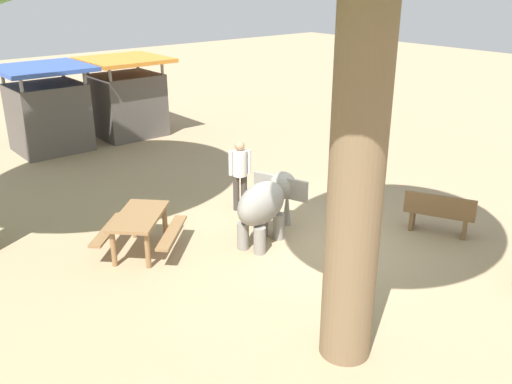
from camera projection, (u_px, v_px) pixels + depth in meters
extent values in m
plane|color=tan|center=(315.00, 243.00, 11.08)|extent=(60.00, 60.00, 0.00)
cylinder|color=gray|center=(263.00, 222.00, 11.38)|extent=(0.23, 0.23, 0.54)
cylinder|color=gray|center=(279.00, 226.00, 11.19)|extent=(0.23, 0.23, 0.54)
cylinder|color=gray|center=(243.00, 236.00, 10.79)|extent=(0.23, 0.23, 0.54)
cylinder|color=gray|center=(260.00, 240.00, 10.60)|extent=(0.23, 0.23, 0.54)
ellipsoid|color=gray|center=(261.00, 203.00, 10.77)|extent=(1.50, 1.08, 0.81)
sphere|color=gray|center=(282.00, 185.00, 11.39)|extent=(0.58, 0.58, 0.58)
cone|color=gray|center=(287.00, 205.00, 11.75)|extent=(0.18, 0.18, 0.91)
cube|color=gray|center=(264.00, 183.00, 11.51)|extent=(0.22, 0.47, 0.43)
cube|color=gray|center=(297.00, 190.00, 11.14)|extent=(0.22, 0.47, 0.43)
cylinder|color=#3F3833|center=(244.00, 192.00, 12.55)|extent=(0.14, 0.14, 0.82)
cylinder|color=#3F3833|center=(236.00, 193.00, 12.51)|extent=(0.14, 0.14, 0.82)
cylinder|color=silver|center=(240.00, 163.00, 12.27)|extent=(0.32, 0.32, 0.58)
sphere|color=tan|center=(240.00, 146.00, 12.12)|extent=(0.22, 0.22, 0.22)
cylinder|color=silver|center=(249.00, 162.00, 12.32)|extent=(0.09, 0.09, 0.55)
cylinder|color=silver|center=(231.00, 163.00, 12.22)|extent=(0.09, 0.09, 0.55)
cylinder|color=brown|center=(356.00, 177.00, 6.96)|extent=(0.72, 0.72, 5.30)
cube|color=brown|center=(439.00, 212.00, 11.40)|extent=(0.96, 1.44, 0.06)
cube|color=brown|center=(440.00, 205.00, 11.17)|extent=(0.65, 1.29, 0.40)
cube|color=brown|center=(412.00, 219.00, 11.69)|extent=(0.36, 0.23, 0.42)
cube|color=brown|center=(465.00, 227.00, 11.28)|extent=(0.36, 0.23, 0.42)
cube|color=olive|center=(139.00, 216.00, 10.49)|extent=(1.64, 1.62, 0.06)
cylinder|color=olive|center=(134.00, 221.00, 11.22)|extent=(0.10, 0.10, 0.72)
cylinder|color=olive|center=(165.00, 222.00, 11.15)|extent=(0.10, 0.10, 0.72)
cylinder|color=olive|center=(113.00, 248.00, 10.11)|extent=(0.10, 0.10, 0.72)
cylinder|color=olive|center=(148.00, 250.00, 10.04)|extent=(0.10, 0.10, 0.72)
cube|color=olive|center=(109.00, 229.00, 10.66)|extent=(1.25, 1.21, 0.05)
cube|color=olive|center=(172.00, 232.00, 10.54)|extent=(1.25, 1.21, 0.05)
cube|color=#59514C|center=(49.00, 118.00, 16.59)|extent=(2.00, 1.80, 2.00)
cube|color=#3856B2|center=(42.00, 68.00, 16.05)|extent=(2.50, 2.50, 0.12)
cylinder|color=gray|center=(67.00, 102.00, 17.63)|extent=(0.10, 0.10, 2.40)
cylinder|color=gray|center=(88.00, 111.00, 16.47)|extent=(0.10, 0.10, 2.40)
cylinder|color=gray|center=(8.00, 111.00, 16.56)|extent=(0.10, 0.10, 2.40)
cylinder|color=gray|center=(27.00, 121.00, 15.40)|extent=(0.10, 0.10, 2.40)
cube|color=#59514C|center=(128.00, 105.00, 18.13)|extent=(2.00, 1.80, 2.00)
cube|color=orange|center=(124.00, 60.00, 17.60)|extent=(2.50, 2.50, 0.12)
cylinder|color=gray|center=(140.00, 92.00, 19.18)|extent=(0.10, 0.10, 2.40)
cylinder|color=gray|center=(164.00, 99.00, 18.02)|extent=(0.10, 0.10, 2.40)
cylinder|color=gray|center=(90.00, 99.00, 18.10)|extent=(0.10, 0.10, 2.40)
cylinder|color=gray|center=(113.00, 107.00, 16.95)|extent=(0.10, 0.10, 2.40)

